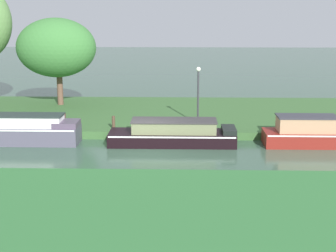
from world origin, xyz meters
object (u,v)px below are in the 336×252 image
maroon_cruiser (309,133)px  willow_tree_centre (56,48)px  mooring_post_near (64,121)px  mooring_post_far (114,122)px  slate_barge (27,131)px  lamp_post (198,89)px  black_narrowboat (174,134)px

maroon_cruiser → willow_tree_centre: (-13.76, 7.49, 3.40)m
mooring_post_near → mooring_post_far: 2.53m
slate_barge → mooring_post_far: slate_barge is taller
maroon_cruiser → mooring_post_far: (-9.54, 1.49, 0.13)m
willow_tree_centre → lamp_post: size_ratio=1.79×
mooring_post_near → lamp_post: bearing=10.1°
willow_tree_centre → lamp_post: 9.93m
slate_barge → maroon_cruiser: bearing=0.0°
black_narrowboat → lamp_post: (1.21, 2.71, 1.78)m
slate_barge → lamp_post: (8.34, 2.71, 1.67)m
mooring_post_far → black_narrowboat: bearing=-25.6°
maroon_cruiser → mooring_post_far: bearing=171.1°
mooring_post_near → slate_barge: bearing=-135.0°
lamp_post → mooring_post_far: bearing=-164.3°
black_narrowboat → mooring_post_far: (-3.11, 1.49, 0.21)m
mooring_post_near → mooring_post_far: mooring_post_near is taller
willow_tree_centre → maroon_cruiser: bearing=-28.6°
slate_barge → willow_tree_centre: 8.22m
maroon_cruiser → mooring_post_near: (-12.07, 1.49, 0.20)m
mooring_post_near → mooring_post_far: size_ratio=1.24×
lamp_post → mooring_post_near: 7.12m
mooring_post_near → mooring_post_far: bearing=0.0°
mooring_post_far → lamp_post: bearing=15.7°
willow_tree_centre → mooring_post_far: 8.03m
slate_barge → mooring_post_near: 2.11m
willow_tree_centre → mooring_post_near: 7.01m
willow_tree_centre → mooring_post_near: bearing=-74.3°
mooring_post_near → black_narrowboat: bearing=-14.8°
slate_barge → black_narrowboat: bearing=0.0°
black_narrowboat → mooring_post_near: 5.84m
maroon_cruiser → willow_tree_centre: willow_tree_centre is taller
black_narrowboat → maroon_cruiser: 6.43m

